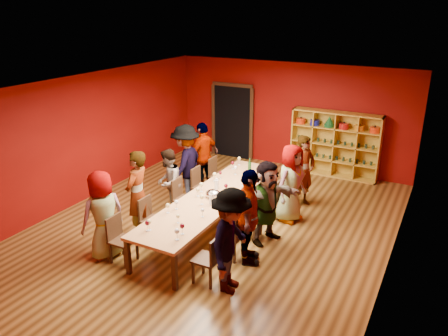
{
  "coord_description": "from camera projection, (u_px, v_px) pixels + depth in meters",
  "views": [
    {
      "loc": [
        4.09,
        -7.19,
        4.46
      ],
      "look_at": [
        -0.08,
        0.63,
        1.15
      ],
      "focal_mm": 35.0,
      "sensor_mm": 36.0,
      "label": 1
    }
  ],
  "objects": [
    {
      "name": "person_left_2",
      "position": [
        168.0,
        182.0,
        9.74
      ],
      "size": [
        0.62,
        0.83,
        1.52
      ],
      "primitive_type": "imported",
      "rotation": [
        0.0,
        0.0,
        -1.24
      ],
      "color": "#5E82C3",
      "rests_on": "ground"
    },
    {
      "name": "wine_glass_9",
      "position": [
        198.0,
        190.0,
        8.99
      ],
      "size": [
        0.08,
        0.08,
        0.19
      ],
      "color": "silver",
      "rests_on": "tasting_table"
    },
    {
      "name": "chair_person_left_2",
      "position": [
        181.0,
        196.0,
        9.68
      ],
      "size": [
        0.42,
        0.42,
        0.89
      ],
      "color": "black",
      "rests_on": "ground"
    },
    {
      "name": "wine_glass_4",
      "position": [
        182.0,
        226.0,
        7.49
      ],
      "size": [
        0.08,
        0.08,
        0.21
      ],
      "color": "silver",
      "rests_on": "tasting_table"
    },
    {
      "name": "person_right_4",
      "position": [
        304.0,
        171.0,
        10.09
      ],
      "size": [
        0.64,
        0.74,
        1.71
      ],
      "primitive_type": "imported",
      "rotation": [
        0.0,
        0.0,
        1.22
      ],
      "color": "pink",
      "rests_on": "ground"
    },
    {
      "name": "wine_glass_16",
      "position": [
        233.0,
        163.0,
        10.49
      ],
      "size": [
        0.08,
        0.08,
        0.2
      ],
      "color": "silver",
      "rests_on": "tasting_table"
    },
    {
      "name": "carafe_b",
      "position": [
        212.0,
        198.0,
        8.65
      ],
      "size": [
        0.14,
        0.14,
        0.27
      ],
      "color": "silver",
      "rests_on": "tasting_table"
    },
    {
      "name": "wine_glass_21",
      "position": [
        220.0,
        173.0,
        9.93
      ],
      "size": [
        0.07,
        0.07,
        0.18
      ],
      "color": "silver",
      "rests_on": "tasting_table"
    },
    {
      "name": "person_left_3",
      "position": [
        186.0,
        164.0,
        10.34
      ],
      "size": [
        0.65,
        1.27,
        1.88
      ],
      "primitive_type": "imported",
      "rotation": [
        0.0,
        0.0,
        -1.44
      ],
      "color": "#C98794",
      "rests_on": "ground"
    },
    {
      "name": "wine_glass_20",
      "position": [
        226.0,
        186.0,
        9.16
      ],
      "size": [
        0.08,
        0.08,
        0.21
      ],
      "color": "silver",
      "rests_on": "tasting_table"
    },
    {
      "name": "chair_person_right_1",
      "position": [
        234.0,
        234.0,
        8.06
      ],
      "size": [
        0.42,
        0.42,
        0.89
      ],
      "color": "black",
      "rests_on": "ground"
    },
    {
      "name": "tasting_table",
      "position": [
        213.0,
        198.0,
        9.07
      ],
      "size": [
        1.1,
        4.5,
        0.75
      ],
      "color": "#B67E4C",
      "rests_on": "ground"
    },
    {
      "name": "chair_person_right_3",
      "position": [
        274.0,
        196.0,
        9.68
      ],
      "size": [
        0.42,
        0.42,
        0.89
      ],
      "color": "black",
      "rests_on": "ground"
    },
    {
      "name": "wine_glass_18",
      "position": [
        262.0,
        167.0,
        10.25
      ],
      "size": [
        0.08,
        0.08,
        0.19
      ],
      "color": "silver",
      "rests_on": "tasting_table"
    },
    {
      "name": "shelving_unit",
      "position": [
        335.0,
        141.0,
        11.92
      ],
      "size": [
        2.4,
        0.4,
        1.8
      ],
      "color": "gold",
      "rests_on": "ground"
    },
    {
      "name": "wine_glass_15",
      "position": [
        215.0,
        175.0,
        9.75
      ],
      "size": [
        0.09,
        0.09,
        0.22
      ],
      "color": "silver",
      "rests_on": "tasting_table"
    },
    {
      "name": "wine_glass_2",
      "position": [
        246.0,
        176.0,
        9.68
      ],
      "size": [
        0.09,
        0.09,
        0.22
      ],
      "color": "silver",
      "rests_on": "tasting_table"
    },
    {
      "name": "person_left_4",
      "position": [
        204.0,
        156.0,
        11.04
      ],
      "size": [
        0.67,
        1.1,
        1.76
      ],
      "primitive_type": "imported",
      "rotation": [
        0.0,
        0.0,
        -1.78
      ],
      "color": "white",
      "rests_on": "ground"
    },
    {
      "name": "person_right_0",
      "position": [
        231.0,
        241.0,
        7.01
      ],
      "size": [
        0.65,
        1.23,
        1.81
      ],
      "primitive_type": "imported",
      "rotation": [
        0.0,
        0.0,
        1.72
      ],
      "color": "#15193A",
      "rests_on": "ground"
    },
    {
      "name": "person_right_2",
      "position": [
        267.0,
        202.0,
        8.54
      ],
      "size": [
        0.99,
        1.63,
        1.69
      ],
      "primitive_type": "imported",
      "rotation": [
        0.0,
        0.0,
        1.2
      ],
      "color": "pink",
      "rests_on": "ground"
    },
    {
      "name": "wine_glass_0",
      "position": [
        221.0,
        195.0,
        8.72
      ],
      "size": [
        0.09,
        0.09,
        0.22
      ],
      "color": "silver",
      "rests_on": "tasting_table"
    },
    {
      "name": "doorway",
      "position": [
        233.0,
        121.0,
        13.38
      ],
      "size": [
        1.4,
        0.17,
        2.3
      ],
      "color": "black",
      "rests_on": "ground"
    },
    {
      "name": "person_right_1",
      "position": [
        248.0,
        217.0,
        7.79
      ],
      "size": [
        0.88,
        1.17,
        1.82
      ],
      "primitive_type": "imported",
      "rotation": [
        0.0,
        0.0,
        1.99
      ],
      "color": "#515156",
      "rests_on": "ground"
    },
    {
      "name": "spittoon_bowl",
      "position": [
        213.0,
        194.0,
        8.98
      ],
      "size": [
        0.31,
        0.31,
        0.17
      ],
      "primitive_type": "ellipsoid",
      "color": "silver",
      "rests_on": "tasting_table"
    },
    {
      "name": "wine_glass_8",
      "position": [
        243.0,
        180.0,
        9.51
      ],
      "size": [
        0.08,
        0.08,
        0.21
      ],
      "color": "silver",
      "rests_on": "tasting_table"
    },
    {
      "name": "chair_person_left_3",
      "position": [
        200.0,
        184.0,
        10.33
      ],
      "size": [
        0.42,
        0.42,
        0.89
      ],
      "color": "black",
      "rests_on": "ground"
    },
    {
      "name": "wine_glass_17",
      "position": [
        177.0,
        232.0,
        7.3
      ],
      "size": [
        0.09,
        0.09,
        0.22
      ],
      "color": "silver",
      "rests_on": "tasting_table"
    },
    {
      "name": "wine_glass_3",
      "position": [
        235.0,
        168.0,
        10.15
      ],
      "size": [
        0.09,
        0.09,
        0.22
      ],
      "color": "silver",
      "rests_on": "tasting_table"
    },
    {
      "name": "chair_person_right_0",
      "position": [
        211.0,
        257.0,
        7.33
      ],
      "size": [
        0.42,
        0.42,
        0.89
      ],
      "color": "black",
      "rests_on": "ground"
    },
    {
      "name": "person_left_0",
      "position": [
        103.0,
        215.0,
        8.01
      ],
      "size": [
        0.73,
        0.94,
        1.7
      ],
      "primitive_type": "imported",
      "rotation": [
        0.0,
        0.0,
        -1.94
      ],
      "color": "#CA8794",
      "rests_on": "ground"
    },
    {
      "name": "chair_person_left_1",
      "position": [
        150.0,
        216.0,
        8.73
      ],
      "size": [
        0.42,
        0.42,
        0.89
      ],
      "color": "black",
      "rests_on": "ground"
    },
    {
      "name": "person_right_3",
      "position": [
        291.0,
        183.0,
        9.39
      ],
      "size": [
        0.68,
        0.94,
        1.73
      ],
      "primitive_type": "imported",
      "rotation": [
        0.0,
        0.0,
        1.29
      ],
      "color": "white",
      "rests_on": "ground"
    },
    {
      "name": "room_shell",
      "position": [
        213.0,
        162.0,
        8.79
      ],
      "size": [
        7.1,
        9.1,
        3.04
      ],
      "color": "#543816",
      "rests_on": "ground"
    },
    {
      "name": "wine_glass_13",
      "position": [
        201.0,
        185.0,
        9.21
      ],
      "size": [
        0.09,
        0.09,
        0.21
      ],
      "color": "silver",
      "rests_on": "tasting_table"
    },
    {
      "name": "wine_glass_14",
      "position": [
        264.0,
        165.0,
        10.39
      ],
      "size": [
        0.08,
        0.08,
        0.19
      ],
      "color": "silver",
      "rests_on": "tasting_table"
    },
    {
      "name": "person_left_1",
      "position": [
        137.0,
        195.0,
        8.71
      ],
      "size": [
        0.59,
        0.74,
        1.83
      ],
      "primitive_type": "imported",
      "rotation": [
        0.0,
        0.0,
        -1.41
      ],
      "color": "silver",
      "rests_on": "ground"
    },
    {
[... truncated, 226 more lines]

